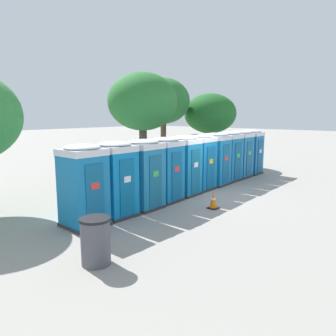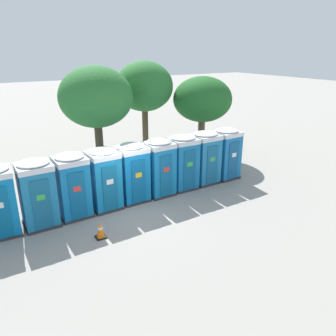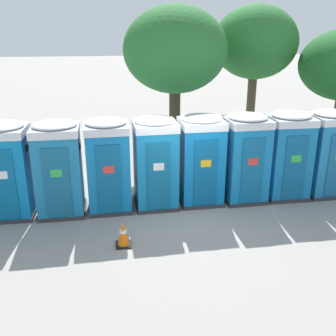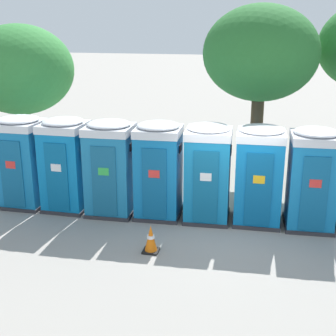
# 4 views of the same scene
# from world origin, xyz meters

# --- Properties ---
(ground_plane) EXTENTS (120.00, 120.00, 0.00)m
(ground_plane) POSITION_xyz_m (0.00, 0.00, 0.00)
(ground_plane) COLOR gray
(portapotty_1) EXTENTS (1.18, 1.21, 2.54)m
(portapotty_1) POSITION_xyz_m (-4.52, 0.38, 1.28)
(portapotty_1) COLOR #2D2D33
(portapotty_1) RESTS_ON ground
(portapotty_2) EXTENTS (1.25, 1.23, 2.54)m
(portapotty_2) POSITION_xyz_m (-3.23, 0.33, 1.28)
(portapotty_2) COLOR #2D2D33
(portapotty_2) RESTS_ON ground
(portapotty_3) EXTENTS (1.22, 1.24, 2.54)m
(portapotty_3) POSITION_xyz_m (-1.94, 0.41, 1.28)
(portapotty_3) COLOR #2D2D33
(portapotty_3) RESTS_ON ground
(portapotty_4) EXTENTS (1.22, 1.25, 2.54)m
(portapotty_4) POSITION_xyz_m (-0.66, 0.45, 1.28)
(portapotty_4) COLOR #2D2D33
(portapotty_4) RESTS_ON ground
(portapotty_5) EXTENTS (1.23, 1.22, 2.54)m
(portapotty_5) POSITION_xyz_m (0.63, 0.53, 1.28)
(portapotty_5) COLOR #2D2D33
(portapotty_5) RESTS_ON ground
(portapotty_6) EXTENTS (1.23, 1.25, 2.54)m
(portapotty_6) POSITION_xyz_m (1.92, 0.51, 1.28)
(portapotty_6) COLOR #2D2D33
(portapotty_6) RESTS_ON ground
(portapotty_7) EXTENTS (1.20, 1.21, 2.54)m
(portapotty_7) POSITION_xyz_m (3.20, 0.56, 1.28)
(portapotty_7) COLOR #2D2D33
(portapotty_7) RESTS_ON ground
(portapotty_8) EXTENTS (1.26, 1.23, 2.54)m
(portapotty_8) POSITION_xyz_m (4.49, 0.59, 1.28)
(portapotty_8) COLOR #2D2D33
(portapotty_8) RESTS_ON ground
(street_tree_0) EXTENTS (3.52, 3.52, 5.49)m
(street_tree_0) POSITION_xyz_m (0.43, 3.96, 4.00)
(street_tree_0) COLOR #4C3826
(street_tree_0) RESTS_ON ground
(street_tree_2) EXTENTS (3.24, 3.24, 5.60)m
(street_tree_2) POSITION_xyz_m (3.79, 5.51, 4.17)
(street_tree_2) COLOR brown
(street_tree_2) RESTS_ON ground
(traffic_cone) EXTENTS (0.36, 0.36, 0.64)m
(traffic_cone) POSITION_xyz_m (-1.64, -1.66, 0.31)
(traffic_cone) COLOR black
(traffic_cone) RESTS_ON ground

